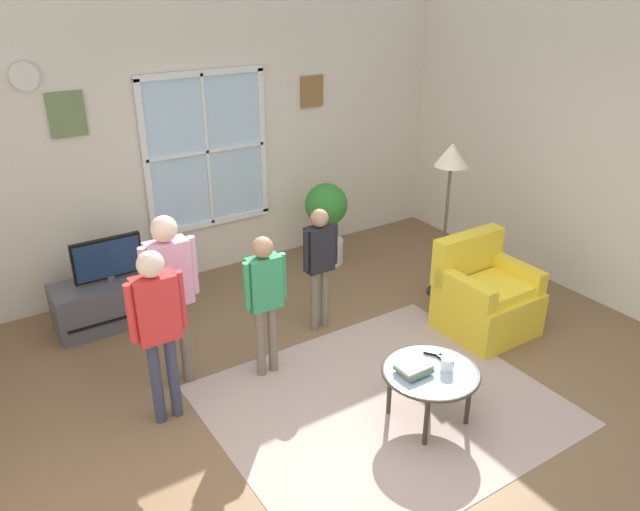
% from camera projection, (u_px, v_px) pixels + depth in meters
% --- Properties ---
extents(ground_plane, '(6.60, 6.59, 0.02)m').
position_uv_depth(ground_plane, '(372.00, 418.00, 4.66)').
color(ground_plane, brown).
extents(back_wall, '(6.00, 0.17, 2.89)m').
position_uv_depth(back_wall, '(196.00, 142.00, 6.37)').
color(back_wall, beige).
rests_on(back_wall, ground_plane).
extents(area_rug, '(2.49, 2.17, 0.01)m').
position_uv_depth(area_rug, '(383.00, 405.00, 4.77)').
color(area_rug, tan).
rests_on(area_rug, ground_plane).
extents(tv_stand, '(1.08, 0.47, 0.45)m').
position_uv_depth(tv_stand, '(114.00, 301.00, 5.82)').
color(tv_stand, '#4C4C51').
rests_on(tv_stand, ground_plane).
extents(television, '(0.63, 0.08, 0.42)m').
position_uv_depth(television, '(107.00, 259.00, 5.63)').
color(television, '#4C4C4C').
rests_on(television, tv_stand).
extents(armchair, '(0.76, 0.74, 0.87)m').
position_uv_depth(armchair, '(485.00, 297.00, 5.68)').
color(armchair, yellow).
rests_on(armchair, ground_plane).
extents(coffee_table, '(0.72, 0.72, 0.43)m').
position_uv_depth(coffee_table, '(430.00, 374.00, 4.47)').
color(coffee_table, '#99B2B7').
rests_on(coffee_table, ground_plane).
extents(book_stack, '(0.23, 0.20, 0.07)m').
position_uv_depth(book_stack, '(414.00, 369.00, 4.42)').
color(book_stack, '#8A52C3').
rests_on(book_stack, coffee_table).
extents(cup, '(0.09, 0.09, 0.10)m').
position_uv_depth(cup, '(447.00, 364.00, 4.45)').
color(cup, white).
rests_on(cup, coffee_table).
extents(remote_near_books, '(0.11, 0.14, 0.02)m').
position_uv_depth(remote_near_books, '(433.00, 353.00, 4.64)').
color(remote_near_books, black).
rests_on(remote_near_books, coffee_table).
extents(remote_near_cup, '(0.04, 0.14, 0.02)m').
position_uv_depth(remote_near_cup, '(445.00, 360.00, 4.57)').
color(remote_near_cup, black).
rests_on(remote_near_cup, coffee_table).
extents(person_green_shirt, '(0.37, 0.17, 1.23)m').
position_uv_depth(person_green_shirt, '(264.00, 291.00, 4.85)').
color(person_green_shirt, '#726656').
rests_on(person_green_shirt, ground_plane).
extents(person_red_shirt, '(0.41, 0.19, 1.37)m').
position_uv_depth(person_red_shirt, '(157.00, 318.00, 4.29)').
color(person_red_shirt, '#333851').
rests_on(person_red_shirt, ground_plane).
extents(person_black_shirt, '(0.36, 0.16, 1.18)m').
position_uv_depth(person_black_shirt, '(319.00, 256.00, 5.51)').
color(person_black_shirt, '#726656').
rests_on(person_black_shirt, ground_plane).
extents(person_pink_shirt, '(0.44, 0.20, 1.45)m').
position_uv_depth(person_pink_shirt, '(170.00, 283.00, 4.67)').
color(person_pink_shirt, '#726656').
rests_on(person_pink_shirt, ground_plane).
extents(potted_plant_by_window, '(0.48, 0.48, 0.94)m').
position_uv_depth(potted_plant_by_window, '(326.00, 218.00, 6.90)').
color(potted_plant_by_window, silver).
rests_on(potted_plant_by_window, ground_plane).
extents(floor_lamp, '(0.32, 0.32, 1.59)m').
position_uv_depth(floor_lamp, '(450.00, 170.00, 5.89)').
color(floor_lamp, black).
rests_on(floor_lamp, ground_plane).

